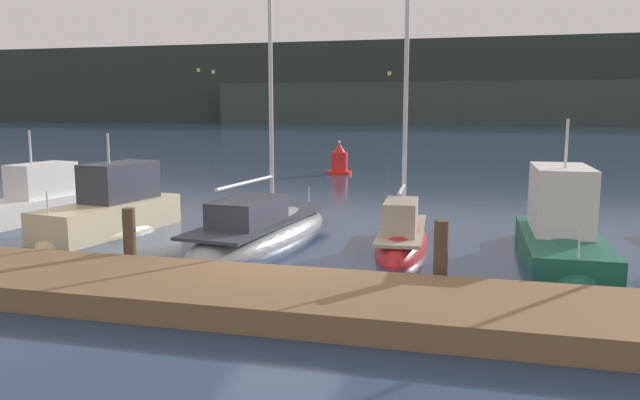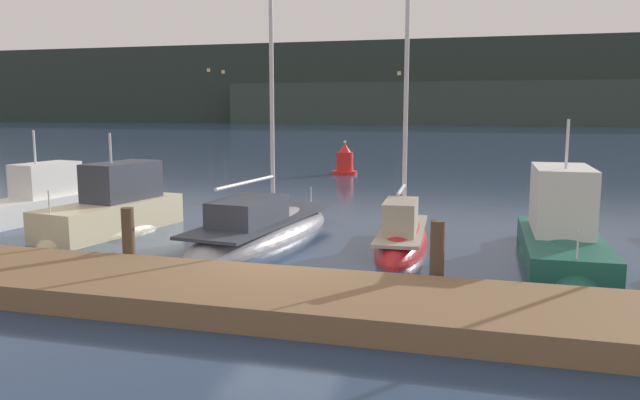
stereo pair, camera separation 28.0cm
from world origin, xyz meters
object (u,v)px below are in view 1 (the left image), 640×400
at_px(motorboat_berth_2, 111,219).
at_px(sailboat_berth_4, 402,242).
at_px(motorboat_berth_1, 34,209).
at_px(motorboat_berth_5, 561,242).
at_px(channel_buoy, 339,162).
at_px(sailboat_berth_3, 262,234).

bearing_deg(motorboat_berth_2, sailboat_berth_4, 1.48).
relative_size(motorboat_berth_1, motorboat_berth_5, 0.85).
bearing_deg(sailboat_berth_4, motorboat_berth_2, -178.52).
bearing_deg(sailboat_berth_4, channel_buoy, 107.90).
distance_m(motorboat_berth_1, channel_buoy, 17.50).
relative_size(motorboat_berth_1, motorboat_berth_2, 0.92).
bearing_deg(channel_buoy, sailboat_berth_3, -84.52).
bearing_deg(channel_buoy, motorboat_berth_1, -111.81).
bearing_deg(sailboat_berth_4, sailboat_berth_3, 177.86).
height_order(motorboat_berth_1, channel_buoy, motorboat_berth_1).
distance_m(motorboat_berth_1, sailboat_berth_4, 12.11).
height_order(motorboat_berth_2, motorboat_berth_5, motorboat_berth_5).
bearing_deg(sailboat_berth_4, motorboat_berth_1, 175.30).
xyz_separation_m(motorboat_berth_1, motorboat_berth_2, (3.61, -1.21, 0.05)).
distance_m(motorboat_berth_2, sailboat_berth_3, 4.55).
height_order(sailboat_berth_3, sailboat_berth_4, sailboat_berth_3).
bearing_deg(sailboat_berth_3, motorboat_berth_1, 174.07).
bearing_deg(sailboat_berth_3, sailboat_berth_4, -2.14).
bearing_deg(channel_buoy, motorboat_berth_5, -61.34).
xyz_separation_m(sailboat_berth_3, sailboat_berth_4, (3.93, -0.15, 0.02)).
height_order(motorboat_berth_1, sailboat_berth_4, sailboat_berth_4).
relative_size(motorboat_berth_2, channel_buoy, 2.97).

